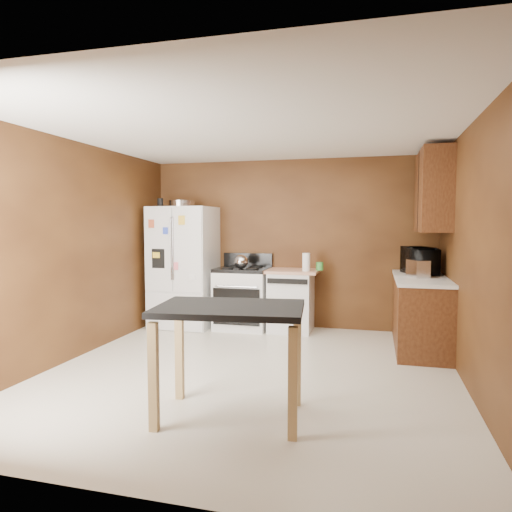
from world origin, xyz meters
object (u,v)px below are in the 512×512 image
at_px(pen_cup, 160,203).
at_px(dishwasher, 291,300).
at_px(microwave, 420,262).
at_px(roasting_pan, 182,204).
at_px(green_canister, 320,266).
at_px(refrigerator, 184,267).
at_px(toaster, 418,269).
at_px(kettle, 241,262).
at_px(gas_range, 243,297).
at_px(island, 230,324).
at_px(paper_towel, 306,262).

xyz_separation_m(pen_cup, dishwasher, (1.96, 0.18, -1.41)).
bearing_deg(microwave, pen_cup, 71.82).
xyz_separation_m(roasting_pan, dishwasher, (1.68, 0.02, -1.40)).
height_order(green_canister, refrigerator, refrigerator).
bearing_deg(toaster, refrigerator, 149.81).
bearing_deg(dishwasher, kettle, -169.95).
bearing_deg(green_canister, roasting_pan, -178.78).
xyz_separation_m(gas_range, island, (0.77, -3.00, 0.30)).
relative_size(kettle, green_canister, 1.76).
bearing_deg(paper_towel, toaster, -17.40).
xyz_separation_m(refrigerator, gas_range, (0.91, 0.06, -0.44)).
distance_m(roasting_pan, toaster, 3.50).
distance_m(paper_towel, toaster, 1.51).
distance_m(kettle, toaster, 2.43).
distance_m(roasting_pan, kettle, 1.29).
relative_size(paper_towel, green_canister, 2.19).
xyz_separation_m(roasting_pan, refrigerator, (0.05, -0.06, -0.95)).
bearing_deg(island, kettle, 104.83).
height_order(green_canister, dishwasher, green_canister).
bearing_deg(green_canister, paper_towel, -139.06).
height_order(paper_towel, island, paper_towel).
bearing_deg(toaster, roasting_pan, 148.85).
relative_size(paper_towel, gas_range, 0.23).
bearing_deg(green_canister, kettle, -172.37).
height_order(green_canister, microwave, microwave).
bearing_deg(refrigerator, paper_towel, -1.21).
distance_m(toaster, gas_range, 2.51).
height_order(kettle, microwave, microwave).
bearing_deg(dishwasher, roasting_pan, -179.29).
height_order(kettle, dishwasher, kettle).
bearing_deg(island, green_canister, 83.45).
xyz_separation_m(refrigerator, dishwasher, (1.63, 0.09, -0.45)).
bearing_deg(green_canister, pen_cup, -175.17).
relative_size(roasting_pan, island, 0.32).
xyz_separation_m(microwave, refrigerator, (-3.35, 0.12, -0.16)).
bearing_deg(green_canister, island, -96.55).
distance_m(toaster, island, 2.95).
relative_size(pen_cup, kettle, 0.63).
height_order(kettle, green_canister, kettle).
bearing_deg(pen_cup, gas_range, 7.01).
relative_size(refrigerator, gas_range, 1.64).
relative_size(kettle, refrigerator, 0.11).
bearing_deg(microwave, paper_towel, 69.25).
distance_m(roasting_pan, refrigerator, 0.95).
bearing_deg(refrigerator, dishwasher, 2.99).
height_order(microwave, island, microwave).
bearing_deg(pen_cup, roasting_pan, 28.95).
distance_m(green_canister, microwave, 1.34).
relative_size(green_canister, microwave, 0.20).
xyz_separation_m(gas_range, dishwasher, (0.72, 0.02, -0.01)).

